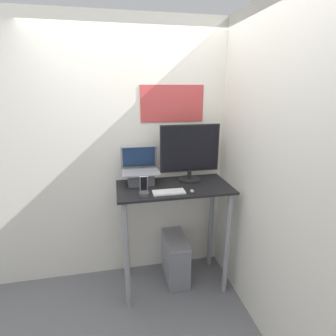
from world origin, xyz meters
TOP-DOWN VIEW (x-y plane):
  - ground_plane at (0.00, 0.00)m, footprint 12.00×12.00m
  - wall_back at (0.00, 0.63)m, footprint 6.00×0.06m
  - wall_side_right at (0.61, 0.00)m, footprint 0.05×6.00m
  - desk at (0.00, 0.27)m, footprint 1.06×0.54m
  - laptop at (-0.30, 0.40)m, footprint 0.35×0.27m
  - monitor at (0.18, 0.40)m, footprint 0.58×0.21m
  - keyboard at (-0.08, 0.12)m, footprint 0.28×0.12m
  - mouse at (0.12, 0.09)m, footprint 0.03×0.06m
  - cell_phone at (-0.30, 0.11)m, footprint 0.09×0.09m
  - computer_tower at (0.04, 0.37)m, footprint 0.21×0.51m

SIDE VIEW (x-z plane):
  - ground_plane at x=0.00m, z-range 0.00..0.00m
  - computer_tower at x=0.04m, z-range 0.00..0.47m
  - desk at x=0.00m, z-range 0.27..1.36m
  - keyboard at x=-0.08m, z-range 1.09..1.10m
  - mouse at x=0.12m, z-range 1.09..1.11m
  - cell_phone at x=-0.30m, z-range 1.04..1.21m
  - laptop at x=-0.30m, z-range 1.01..1.35m
  - wall_side_right at x=0.61m, z-range 0.00..2.60m
  - wall_back at x=0.00m, z-range 0.00..2.60m
  - monitor at x=0.18m, z-range 1.08..1.64m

